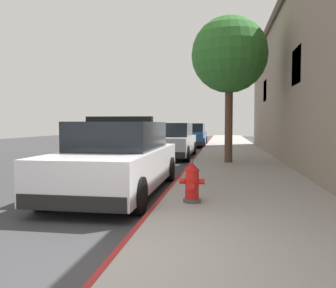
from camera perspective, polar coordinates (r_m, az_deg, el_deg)
ground_plane at (r=14.48m, az=-13.20°, el=-3.15°), size 33.73×60.00×0.20m
sidewalk_pavement at (r=13.40m, az=11.31°, el=-2.93°), size 3.23×60.00×0.13m
curb_painted_edge at (r=13.43m, az=4.23°, el=-2.86°), size 0.08×60.00×0.13m
police_cruiser at (r=7.62m, az=-8.18°, el=-2.49°), size 1.94×4.84×1.68m
parked_car_silver_ahead at (r=15.58m, az=0.61°, el=0.49°), size 1.94×4.84×1.56m
parked_car_dark_far at (r=23.29m, az=3.95°, el=1.42°), size 1.94×4.84×1.56m
fire_hydrant at (r=6.10m, az=4.01°, el=-6.39°), size 0.44×0.40×0.76m
street_tree at (r=12.83m, az=10.16°, el=14.29°), size 2.71×2.71×5.21m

